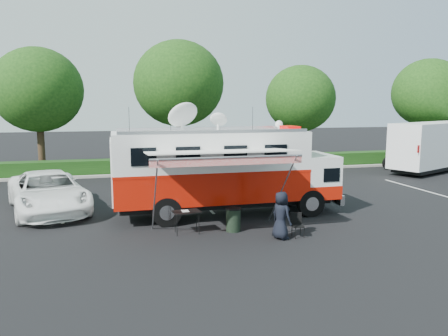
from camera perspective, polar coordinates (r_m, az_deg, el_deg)
The scene contains 11 objects.
ground_plane at distance 18.27m, azimuth 0.39°, elevation -6.13°, with size 120.00×120.00×0.00m, color black.
back_border at distance 30.54m, azimuth -3.73°, elevation 9.17°, with size 60.00×6.14×8.87m.
stall_lines at distance 21.01m, azimuth -3.02°, elevation -4.20°, with size 24.12×5.50×0.01m.
command_truck at distance 17.87m, azimuth 0.15°, elevation -0.20°, with size 9.29×2.56×4.46m.
awning at distance 14.99m, azimuth -0.40°, elevation 1.85°, with size 5.07×2.62×3.06m.
white_suv at distance 20.24m, azimuth -21.87°, elevation -5.30°, with size 2.84×6.15×1.71m, color white.
person at distance 15.27m, azimuth 7.41°, elevation -9.14°, with size 0.80×0.52×1.65m, color black.
folding_table at distance 15.61m, azimuth -4.89°, elevation -5.81°, with size 1.03×0.79×0.81m.
folding_chair at distance 15.48m, azimuth 9.52°, elevation -7.04°, with size 0.52×0.55×0.84m.
trash_bin at distance 15.90m, azimuth 1.23°, elevation -6.74°, with size 0.57×0.57×0.86m.
semi_trailer at distance 34.07m, azimuth 26.76°, elevation 2.74°, with size 10.79×6.52×3.34m.
Camera 1 is at (-4.50, -17.11, 4.58)m, focal length 35.00 mm.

